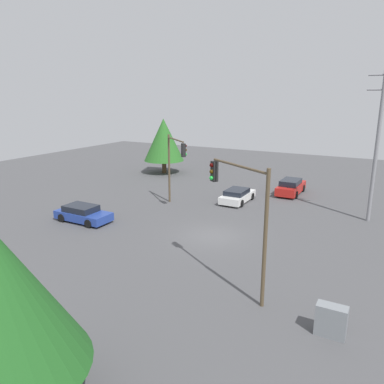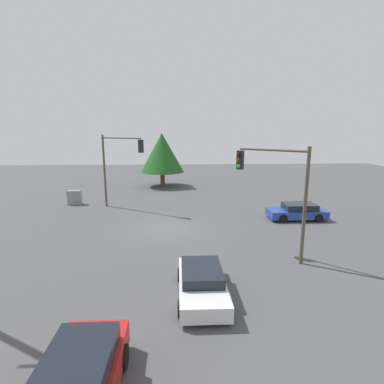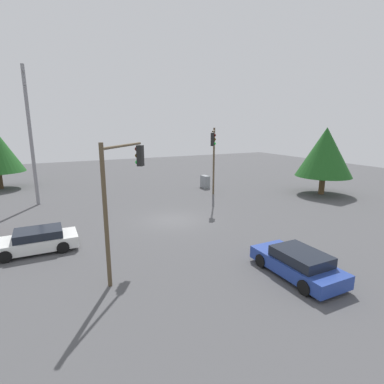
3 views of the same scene
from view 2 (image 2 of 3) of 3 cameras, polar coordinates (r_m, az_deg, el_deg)
name	(u,v)px [view 2 (image 2 of 3)]	position (r m, az deg, el deg)	size (l,w,h in m)	color
ground_plane	(168,229)	(21.16, -4.64, -7.07)	(80.00, 80.00, 0.00)	#4C4C4F
sedan_blue	(297,211)	(24.64, 19.40, -3.52)	(4.36, 2.01, 1.24)	#233D93
sedan_white	(202,283)	(13.00, 1.89, -16.86)	(2.02, 4.28, 1.20)	silver
traffic_signal_main	(118,158)	(26.50, -13.85, 6.22)	(3.87, 2.55, 6.39)	brown
traffic_signal_cross	(276,182)	(16.26, 15.77, 1.87)	(3.16, 2.68, 6.04)	brown
electrical_cabinet	(75,197)	(29.84, -21.47, -0.98)	(1.19, 0.59, 1.31)	gray
tree_behind	(162,153)	(36.54, -5.73, 7.45)	(5.25, 5.25, 6.45)	brown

